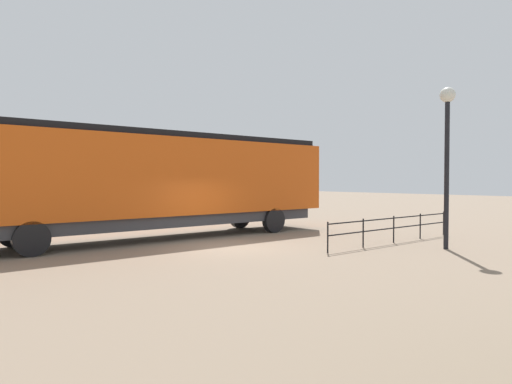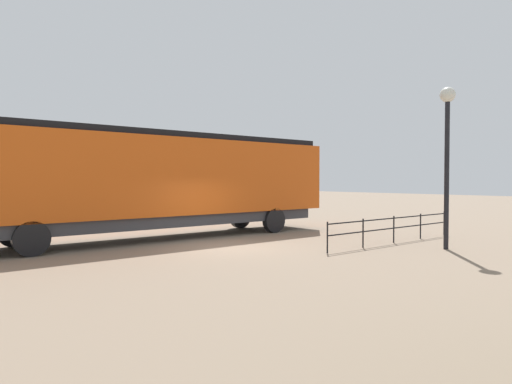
% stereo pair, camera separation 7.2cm
% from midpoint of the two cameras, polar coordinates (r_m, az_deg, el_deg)
% --- Properties ---
extents(ground_plane, '(120.00, 120.00, 0.00)m').
position_cam_midpoint_polar(ground_plane, '(15.99, -3.24, -6.95)').
color(ground_plane, '#84705B').
extents(locomotive, '(2.80, 15.58, 4.22)m').
position_cam_midpoint_polar(locomotive, '(18.61, -10.40, 1.51)').
color(locomotive, '#D15114').
rests_on(locomotive, ground_plane).
extents(lamp_post, '(0.51, 0.51, 5.49)m').
position_cam_midpoint_polar(lamp_post, '(16.68, 23.12, 6.78)').
color(lamp_post, black).
rests_on(lamp_post, ground_plane).
extents(platform_fence, '(0.05, 7.43, 1.01)m').
position_cam_midpoint_polar(platform_fence, '(17.70, 17.12, -4.04)').
color(platform_fence, black).
rests_on(platform_fence, ground_plane).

